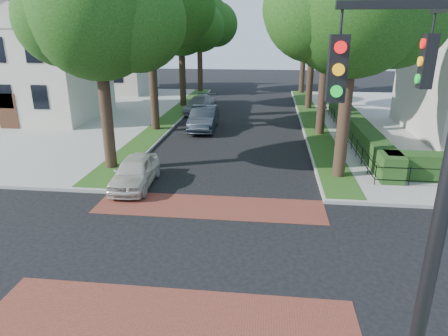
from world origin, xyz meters
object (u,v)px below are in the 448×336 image
at_px(parked_car_middle, 204,118).
at_px(traffic_signal, 434,153).
at_px(parked_car_front, 135,172).
at_px(parked_car_rear, 200,104).

bearing_deg(parked_car_middle, traffic_signal, -72.48).
xyz_separation_m(traffic_signal, parked_car_front, (-8.49, 9.45, -4.03)).
height_order(traffic_signal, parked_car_rear, traffic_signal).
xyz_separation_m(parked_car_front, parked_car_rear, (0.00, 16.66, 0.01)).
distance_m(traffic_signal, parked_car_rear, 27.75).
relative_size(traffic_signal, parked_car_rear, 1.70).
bearing_deg(parked_car_front, traffic_signal, -50.85).
bearing_deg(parked_car_rear, traffic_signal, -66.49).
bearing_deg(parked_car_rear, parked_car_middle, -71.93).
xyz_separation_m(parked_car_middle, parked_car_rear, (-1.30, 5.83, -0.11)).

